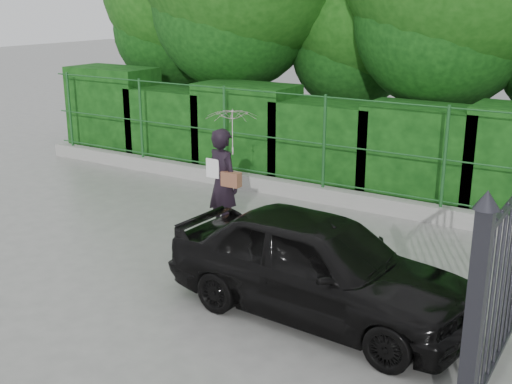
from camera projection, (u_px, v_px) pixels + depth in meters
The scene contains 7 objects.
ground at pixel (155, 280), 9.06m from camera, with size 80.00×80.00×0.00m, color gray.
kerb at pixel (304, 191), 12.67m from camera, with size 14.00×0.25×0.30m, color #9E9E99.
fence at pixel (316, 141), 12.26m from camera, with size 14.13×0.06×1.80m.
hedge at pixel (327, 141), 13.25m from camera, with size 14.20×1.20×2.17m.
gate at pixel (487, 301), 5.80m from camera, with size 0.22×2.33×2.36m.
woman at pixel (227, 157), 10.42m from camera, with size 0.94×0.85×2.14m.
car at pixel (318, 265), 7.89m from camera, with size 1.57×3.91×1.33m, color black.
Camera 1 is at (5.61, -6.30, 3.82)m, focal length 45.00 mm.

